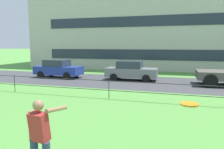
{
  "coord_description": "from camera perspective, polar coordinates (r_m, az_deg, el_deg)",
  "views": [
    {
      "loc": [
        3.56,
        3.08,
        2.76
      ],
      "look_at": [
        1.28,
        10.34,
        1.77
      ],
      "focal_mm": 36.04,
      "sensor_mm": 36.0,
      "label": 1
    }
  ],
  "objects": [
    {
      "name": "person_thrower",
      "position": [
        4.95,
        -17.79,
        -14.88
      ],
      "size": [
        0.59,
        0.77,
        1.69
      ],
      "color": "navy",
      "rests_on": "ground"
    },
    {
      "name": "car_grey_right",
      "position": [
        17.78,
        4.89,
        1.0
      ],
      "size": [
        4.04,
        1.89,
        1.54
      ],
      "color": "slate",
      "rests_on": "ground"
    },
    {
      "name": "car_blue_far_left",
      "position": [
        19.78,
        -13.49,
        1.48
      ],
      "size": [
        4.02,
        1.86,
        1.54
      ],
      "color": "#233899",
      "rests_on": "ground"
    },
    {
      "name": "park_fence",
      "position": [
        11.58,
        -0.79,
        -2.94
      ],
      "size": [
        35.45,
        0.04,
        1.0
      ],
      "color": "#232328",
      "rests_on": "ground"
    },
    {
      "name": "street_strip",
      "position": [
        17.21,
        5.25,
        -1.82
      ],
      "size": [
        80.0,
        6.67,
        0.01
      ],
      "primitive_type": "cube",
      "color": "#424247",
      "rests_on": "ground"
    },
    {
      "name": "frisbee",
      "position": [
        3.46,
        19.02,
        -7.12
      ],
      "size": [
        0.37,
        0.37,
        0.03
      ],
      "color": "orange"
    }
  ]
}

